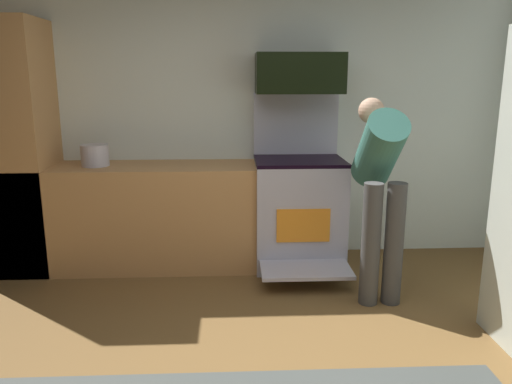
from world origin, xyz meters
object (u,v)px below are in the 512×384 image
at_px(oven_range, 298,208).
at_px(stock_pot, 95,155).
at_px(microwave, 299,73).
at_px(person_cook, 380,181).

height_order(oven_range, stock_pot, oven_range).
relative_size(microwave, person_cook, 0.50).
relative_size(oven_range, person_cook, 1.01).
bearing_deg(microwave, oven_range, -90.00).
xyz_separation_m(person_cook, stock_pot, (-2.24, 0.70, 0.10)).
relative_size(oven_range, stock_pot, 6.49).
bearing_deg(stock_pot, person_cook, -17.31).
relative_size(person_cook, stock_pot, 6.42).
bearing_deg(microwave, person_cook, -57.06).
bearing_deg(stock_pot, oven_range, -0.50).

